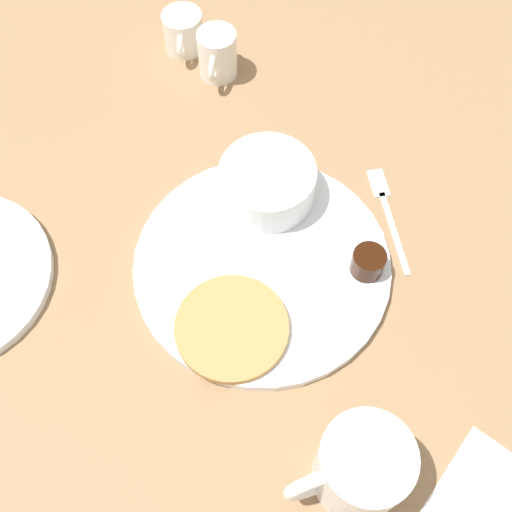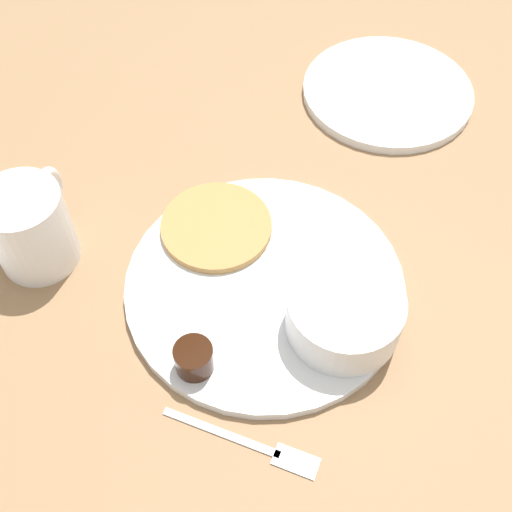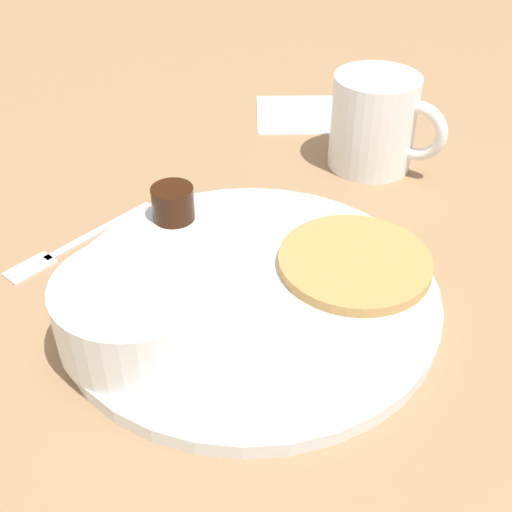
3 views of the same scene
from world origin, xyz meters
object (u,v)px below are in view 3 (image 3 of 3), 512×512
Objects in this scene: bowl at (137,308)px; coffee_mug at (376,123)px; plate at (249,293)px; fork at (66,247)px.

coffee_mug is (-0.24, -0.22, 0.01)m from bowl.
coffee_mug is (-0.16, -0.19, 0.04)m from plate.
coffee_mug reaches higher than plate.
plate is 2.83× the size of coffee_mug.
plate reaches higher than fork.
plate is at bearing 147.66° from fork.
plate is at bearing 49.57° from coffee_mug.
bowl is 0.33m from coffee_mug.
bowl is at bearing 42.97° from coffee_mug.
bowl is 0.15m from fork.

